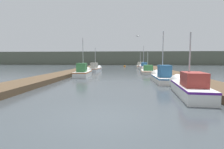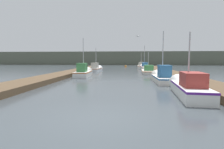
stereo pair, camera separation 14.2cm
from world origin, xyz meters
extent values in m
plane|color=#3D4449|center=(0.00, 0.00, 0.00)|extent=(200.00, 200.00, 0.00)
cube|color=brown|center=(-6.55, 16.00, 0.21)|extent=(2.57, 40.00, 0.41)
cube|color=brown|center=(6.55, 16.00, 0.21)|extent=(2.57, 40.00, 0.41)
cube|color=#565B4C|center=(0.00, 60.48, 2.27)|extent=(120.00, 16.00, 4.55)
cube|color=silver|center=(4.44, 3.99, 0.33)|extent=(1.73, 4.62, 0.65)
cube|color=#561F8E|center=(4.44, 3.99, 0.59)|extent=(1.76, 4.65, 0.10)
cone|color=silver|center=(4.70, 6.79, 0.33)|extent=(1.34, 1.23, 1.25)
cube|color=#99332D|center=(4.38, 3.42, 1.01)|extent=(1.17, 1.71, 0.72)
cylinder|color=#B2B2B7|center=(4.47, 4.32, 2.10)|extent=(0.08, 0.08, 2.89)
cube|color=silver|center=(4.14, 9.60, 0.27)|extent=(1.42, 4.09, 0.54)
cube|color=#1B578E|center=(4.14, 9.60, 0.48)|extent=(1.45, 4.12, 0.10)
cone|color=silver|center=(4.13, 12.14, 0.27)|extent=(1.34, 1.00, 1.33)
cube|color=#2D6699|center=(4.14, 9.09, 1.04)|extent=(0.96, 1.23, 1.00)
cylinder|color=#B2B2B7|center=(4.14, 9.91, 2.51)|extent=(0.08, 0.08, 3.93)
cube|color=silver|center=(-4.03, 13.90, 0.31)|extent=(1.67, 3.94, 0.63)
cube|color=#B95E2B|center=(-4.03, 13.90, 0.57)|extent=(1.70, 3.97, 0.10)
cone|color=silver|center=(-4.15, 16.24, 0.31)|extent=(1.45, 0.88, 1.41)
cube|color=#387A42|center=(-4.01, 13.41, 1.11)|extent=(1.03, 1.50, 0.96)
cylinder|color=#B2B2B7|center=(-4.05, 14.19, 2.54)|extent=(0.08, 0.08, 3.83)
cube|color=silver|center=(4.01, 19.16, 0.23)|extent=(1.97, 4.96, 0.47)
cube|color=#D36E35|center=(4.01, 19.16, 0.41)|extent=(2.00, 4.99, 0.10)
cone|color=silver|center=(4.14, 22.15, 0.23)|extent=(1.72, 1.16, 1.67)
cube|color=#387A42|center=(3.99, 18.55, 0.84)|extent=(1.27, 1.49, 0.74)
cylinder|color=#B2B2B7|center=(4.03, 19.53, 1.76)|extent=(0.08, 0.08, 2.58)
cube|color=silver|center=(-4.25, 23.15, 0.26)|extent=(1.62, 3.98, 0.52)
cube|color=#B85C29|center=(-4.25, 23.15, 0.46)|extent=(1.65, 4.01, 0.10)
cone|color=silver|center=(-4.08, 25.52, 0.26)|extent=(1.33, 0.96, 1.27)
cube|color=#B2AD9E|center=(-4.28, 22.67, 0.98)|extent=(1.04, 1.61, 0.92)
cylinder|color=#B2B2B7|center=(-4.23, 23.44, 2.22)|extent=(0.08, 0.08, 3.41)
cube|color=silver|center=(4.30, 27.56, 0.35)|extent=(1.58, 4.15, 0.70)
cube|color=maroon|center=(4.30, 27.56, 0.64)|extent=(1.61, 4.18, 0.10)
cone|color=silver|center=(4.17, 29.98, 0.35)|extent=(1.33, 0.83, 1.29)
cube|color=#2D6699|center=(4.32, 27.05, 1.05)|extent=(1.02, 1.50, 0.72)
cylinder|color=#B2B2B7|center=(4.28, 27.86, 2.64)|extent=(0.08, 0.08, 3.88)
cube|color=silver|center=(4.07, 32.62, 0.30)|extent=(1.62, 4.87, 0.60)
cube|color=#AD5624|center=(4.07, 32.62, 0.54)|extent=(1.65, 4.90, 0.10)
cone|color=silver|center=(4.16, 35.55, 0.30)|extent=(1.44, 1.09, 1.41)
cube|color=#B2AD9E|center=(4.06, 32.02, 0.98)|extent=(1.23, 1.75, 0.77)
cylinder|color=#B2B2B7|center=(4.09, 32.98, 2.03)|extent=(0.08, 0.08, 2.86)
cylinder|color=#473523|center=(-5.21, 19.96, 0.53)|extent=(0.20, 0.20, 1.06)
cylinder|color=silver|center=(-5.21, 19.96, 1.08)|extent=(0.23, 0.23, 0.04)
cylinder|color=#473523|center=(5.43, 14.10, 0.45)|extent=(0.30, 0.30, 0.91)
cylinder|color=silver|center=(5.43, 14.10, 0.93)|extent=(0.35, 0.35, 0.04)
cylinder|color=#473523|center=(-5.46, 22.40, 0.52)|extent=(0.28, 0.28, 1.04)
cylinder|color=silver|center=(-5.46, 22.40, 1.06)|extent=(0.32, 0.32, 0.04)
sphere|color=#BF6513|center=(0.66, 38.73, 0.15)|extent=(0.56, 0.56, 0.56)
cylinder|color=black|center=(0.66, 38.73, 0.68)|extent=(0.06, 0.06, 0.50)
ellipsoid|color=white|center=(2.29, 14.82, 4.66)|extent=(0.26, 0.31, 0.12)
cube|color=gray|center=(2.41, 14.88, 4.68)|extent=(0.30, 0.24, 0.07)
cube|color=gray|center=(2.17, 14.75, 4.68)|extent=(0.30, 0.24, 0.07)
camera|label=1|loc=(0.88, -5.80, 2.06)|focal=28.00mm
camera|label=2|loc=(1.02, -5.79, 2.06)|focal=28.00mm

